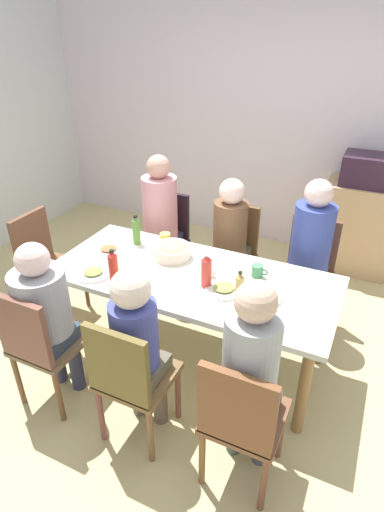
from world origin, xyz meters
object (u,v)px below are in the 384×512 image
object	(u,v)px
chair_2	(241,418)
bowl_0	(172,250)
person_3	(136,341)
bottle_1	(114,268)
chair_1	(40,343)
cup_0	(206,270)
person_1	(44,309)
person_4	(311,245)
chair_4	(309,267)
bottle_2	(206,271)
dining_table	(192,284)
chair_5	(165,236)
plate_1	(266,297)
microwave	(370,170)
plate_2	(109,250)
bottle_0	(136,230)
person_0	(229,235)
chair_6	(44,259)
person_2	(250,371)
plate_0	(93,273)
person_5	(160,214)
cup_2	(258,271)
bottle_3	(239,286)
side_cabinet	(357,228)
cup_3	(165,239)
plate_3	(224,289)
chair_0	(232,250)
chair_3	(130,376)

from	to	relation	value
chair_2	bowl_0	bearing A→B (deg)	132.59
person_3	bottle_1	bearing A→B (deg)	135.81
chair_1	cup_0	xyz separation A→B (m)	(0.75, 0.85, 0.26)
person_1	person_4	xyz separation A→B (m)	(1.32, 1.45, 0.05)
person_1	chair_4	world-z (taller)	person_1
person_1	bottle_2	world-z (taller)	person_1
dining_table	person_4	size ratio (longest dim) A/B	1.55
chair_5	plate_1	xyz separation A→B (m)	(1.20, -0.87, 0.22)
bottle_1	microwave	bearing A→B (deg)	58.74
plate_2	bottle_0	bearing A→B (deg)	59.12
person_0	bowl_0	distance (m)	0.61
chair_6	cup_0	distance (m)	1.48
microwave	plate_1	bearing A→B (deg)	-101.02
plate_1	bowl_0	size ratio (longest dim) A/B	0.73
chair_1	chair_5	xyz separation A→B (m)	(0.00, 1.63, 0.00)
person_2	bottle_0	distance (m)	1.58
bottle_2	plate_0	bearing A→B (deg)	-164.83
person_1	person_5	xyz separation A→B (m)	(-0.00, 1.45, 0.06)
chair_5	bottle_0	distance (m)	0.66
person_4	bottle_0	size ratio (longest dim) A/B	5.39
cup_2	bottle_0	world-z (taller)	bottle_0
bottle_2	bottle_3	bearing A→B (deg)	-7.95
dining_table	person_2	distance (m)	0.98
bottle_0	side_cabinet	xyz separation A→B (m)	(1.51, 1.66, -0.38)
bowl_0	person_3	bearing A→B (deg)	-74.73
person_3	plate_0	world-z (taller)	person_3
person_2	cup_3	size ratio (longest dim) A/B	10.99
bottle_2	chair_4	bearing A→B (deg)	60.18
plate_2	plate_3	size ratio (longest dim) A/B	0.89
bottle_1	chair_4	bearing A→B (deg)	46.33
chair_4	bottle_2	xyz separation A→B (m)	(-0.52, -0.90, 0.32)
person_2	chair_5	bearing A→B (deg)	130.57
person_5	plate_2	distance (m)	0.70
chair_5	bottle_2	bearing A→B (deg)	-48.29
person_0	cup_2	distance (m)	0.69
bottle_0	bottle_3	world-z (taller)	bottle_0
chair_6	person_1	bearing A→B (deg)	-45.62
chair_0	chair_3	distance (m)	1.63
bowl_0	person_2	bearing A→B (deg)	-44.62
plate_1	bowl_0	xyz separation A→B (m)	(-0.78, 0.22, 0.04)
plate_0	chair_0	bearing A→B (deg)	60.93
bottle_1	bowl_0	bearing A→B (deg)	69.75
chair_0	person_5	bearing A→B (deg)	-172.28
person_0	microwave	xyz separation A→B (m)	(0.92, 1.17, 0.33)
person_4	cup_3	bearing A→B (deg)	-158.32
person_0	chair_5	world-z (taller)	person_0
plate_0	bottle_0	size ratio (longest dim) A/B	1.00
chair_6	bottle_0	world-z (taller)	bottle_0
person_2	bowl_0	distance (m)	1.26
chair_0	side_cabinet	world-z (taller)	same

